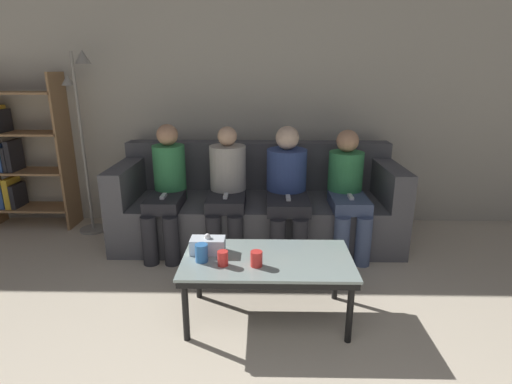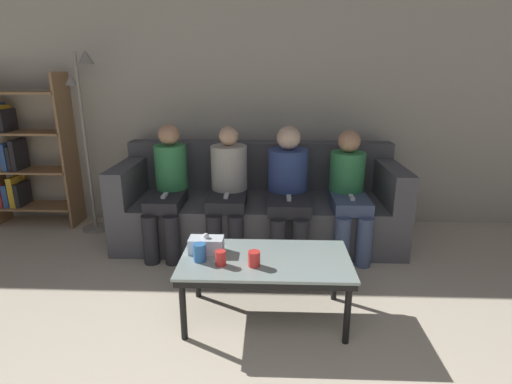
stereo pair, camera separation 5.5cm
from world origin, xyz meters
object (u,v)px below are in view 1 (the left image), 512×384
Objects in this scene: cup_near_left at (223,258)px; cup_near_right at (202,253)px; seated_person_right_end at (347,189)px; standing_lamp at (82,125)px; coffee_table at (267,264)px; couch at (257,206)px; tissue_box at (208,245)px; seated_person_mid_left at (227,186)px; seated_person_left_end at (167,187)px; seated_person_mid_right at (287,186)px; bookshelf at (15,155)px; cup_far_center at (256,259)px.

cup_near_left is 0.82× the size of cup_near_right.
cup_near_right is at bearing -134.41° from seated_person_right_end.
cup_near_right is at bearing -48.74° from standing_lamp.
coffee_table is 11.62× the size of cup_near_left.
couch is at bearing 76.80° from cup_near_right.
cup_near_left is 0.21m from tissue_box.
cup_near_left is 1.21m from seated_person_mid_left.
seated_person_mid_right is at bearing 0.66° from seated_person_left_end.
bookshelf is at bearing 170.79° from seated_person_right_end.
bookshelf is 3.27m from seated_person_right_end.
seated_person_right_end is (0.77, 1.19, 0.09)m from cup_far_center.
standing_lamp reaches higher than tissue_box.
seated_person_left_end reaches higher than cup_far_center.
seated_person_mid_left is 1.06m from seated_person_right_end.
couch is 0.43m from seated_person_mid_left.
standing_lamp reaches higher than bookshelf.
seated_person_mid_right is at bearing 78.33° from cup_far_center.
bookshelf is (-2.25, 1.71, 0.27)m from cup_near_left.
coffee_table is 1.00× the size of seated_person_right_end.
cup_near_left is at bearing -97.46° from couch.
seated_person_mid_left is at bearing -13.23° from bookshelf.
cup_near_right is 1.29m from seated_person_mid_right.
seated_person_right_end reaches higher than cup_far_center.
cup_near_right is at bearing -117.17° from seated_person_mid_right.
cup_far_center is at bearing -34.95° from bookshelf.
seated_person_right_end is (3.23, -0.52, -0.18)m from bookshelf.
cup_far_center is 1.23m from seated_person_mid_right.
seated_person_left_end is 1.06m from seated_person_mid_right.
seated_person_mid_right is (0.53, -0.01, 0.01)m from seated_person_mid_left.
cup_near_right reaches higher than cup_far_center.
seated_person_mid_left is 1.00× the size of seated_person_mid_right.
standing_lamp is (-1.67, 1.57, 0.59)m from cup_far_center.
coffee_table is 11.27× the size of cup_far_center.
cup_far_center is 1.42m from seated_person_right_end.
seated_person_left_end reaches higher than cup_near_right.
seated_person_mid_right is (0.26, -0.23, 0.27)m from couch.
standing_lamp is 1.63× the size of seated_person_right_end.
bookshelf is at bearing 169.75° from standing_lamp.
couch is at bearing 40.10° from seated_person_mid_left.
couch is 2.36× the size of seated_person_mid_left.
cup_far_center reaches higher than coffee_table.
coffee_table is 2.37m from standing_lamp.
tissue_box is (0.02, 0.12, -0.00)m from cup_near_right.
cup_far_center reaches higher than cup_near_left.
seated_person_mid_right is (0.56, 1.02, 0.11)m from tissue_box.
seated_person_mid_left reaches higher than tissue_box.
seated_person_left_end is at bearing 116.07° from tissue_box.
tissue_box is at bearing -45.86° from standing_lamp.
standing_lamp is at bearing -10.25° from bookshelf.
standing_lamp reaches higher than cup_near_left.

